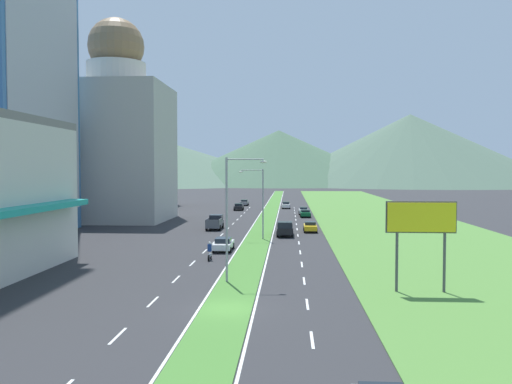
# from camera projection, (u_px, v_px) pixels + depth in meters

# --- Properties ---
(ground_plane) EXTENTS (600.00, 600.00, 0.00)m
(ground_plane) POSITION_uv_depth(u_px,v_px,m) (226.00, 309.00, 33.11)
(ground_plane) COLOR #2D2D30
(grass_median) EXTENTS (3.20, 240.00, 0.06)m
(grass_median) POSITION_uv_depth(u_px,v_px,m) (267.00, 219.00, 92.94)
(grass_median) COLOR #477F33
(grass_median) RESTS_ON ground_plane
(grass_verge_right) EXTENTS (24.00, 240.00, 0.06)m
(grass_verge_right) POSITION_uv_depth(u_px,v_px,m) (385.00, 220.00, 91.66)
(grass_verge_right) COLOR #518438
(grass_verge_right) RESTS_ON ground_plane
(lane_dash_left_2) EXTENTS (0.16, 2.80, 0.01)m
(lane_dash_left_2) POSITION_uv_depth(u_px,v_px,m) (118.00, 336.00, 27.85)
(lane_dash_left_2) COLOR silver
(lane_dash_left_2) RESTS_ON ground_plane
(lane_dash_left_3) EXTENTS (0.16, 2.80, 0.01)m
(lane_dash_left_3) POSITION_uv_depth(u_px,v_px,m) (153.00, 302.00, 35.03)
(lane_dash_left_3) COLOR silver
(lane_dash_left_3) RESTS_ON ground_plane
(lane_dash_left_4) EXTENTS (0.16, 2.80, 0.01)m
(lane_dash_left_4) POSITION_uv_depth(u_px,v_px,m) (176.00, 279.00, 42.21)
(lane_dash_left_4) COLOR silver
(lane_dash_left_4) RESTS_ON ground_plane
(lane_dash_left_5) EXTENTS (0.16, 2.80, 0.01)m
(lane_dash_left_5) POSITION_uv_depth(u_px,v_px,m) (192.00, 263.00, 49.39)
(lane_dash_left_5) COLOR silver
(lane_dash_left_5) RESTS_ON ground_plane
(lane_dash_left_6) EXTENTS (0.16, 2.80, 0.01)m
(lane_dash_left_6) POSITION_uv_depth(u_px,v_px,m) (205.00, 251.00, 56.57)
(lane_dash_left_6) COLOR silver
(lane_dash_left_6) RESTS_ON ground_plane
(lane_dash_left_7) EXTENTS (0.16, 2.80, 0.01)m
(lane_dash_left_7) POSITION_uv_depth(u_px,v_px,m) (214.00, 242.00, 63.75)
(lane_dash_left_7) COLOR silver
(lane_dash_left_7) RESTS_ON ground_plane
(lane_dash_left_8) EXTENTS (0.16, 2.80, 0.01)m
(lane_dash_left_8) POSITION_uv_depth(u_px,v_px,m) (222.00, 235.00, 70.93)
(lane_dash_left_8) COLOR silver
(lane_dash_left_8) RESTS_ON ground_plane
(lane_dash_left_9) EXTENTS (0.16, 2.80, 0.01)m
(lane_dash_left_9) POSITION_uv_depth(u_px,v_px,m) (228.00, 229.00, 78.11)
(lane_dash_left_9) COLOR silver
(lane_dash_left_9) RESTS_ON ground_plane
(lane_dash_left_10) EXTENTS (0.16, 2.80, 0.01)m
(lane_dash_left_10) POSITION_uv_depth(u_px,v_px,m) (233.00, 224.00, 85.29)
(lane_dash_left_10) COLOR silver
(lane_dash_left_10) RESTS_ON ground_plane
(lane_dash_left_11) EXTENTS (0.16, 2.80, 0.01)m
(lane_dash_left_11) POSITION_uv_depth(u_px,v_px,m) (237.00, 219.00, 92.47)
(lane_dash_left_11) COLOR silver
(lane_dash_left_11) RESTS_ON ground_plane
(lane_dash_left_12) EXTENTS (0.16, 2.80, 0.01)m
(lane_dash_left_12) POSITION_uv_depth(u_px,v_px,m) (241.00, 216.00, 99.65)
(lane_dash_left_12) COLOR silver
(lane_dash_left_12) RESTS_ON ground_plane
(lane_dash_left_13) EXTENTS (0.16, 2.80, 0.01)m
(lane_dash_left_13) POSITION_uv_depth(u_px,v_px,m) (244.00, 213.00, 106.83)
(lane_dash_left_13) COLOR silver
(lane_dash_left_13) RESTS_ON ground_plane
(lane_dash_left_14) EXTENTS (0.16, 2.80, 0.01)m
(lane_dash_left_14) POSITION_uv_depth(u_px,v_px,m) (247.00, 210.00, 114.01)
(lane_dash_left_14) COLOR silver
(lane_dash_left_14) RESTS_ON ground_plane
(lane_dash_left_15) EXTENTS (0.16, 2.80, 0.01)m
(lane_dash_left_15) POSITION_uv_depth(u_px,v_px,m) (250.00, 208.00, 121.19)
(lane_dash_left_15) COLOR silver
(lane_dash_left_15) RESTS_ON ground_plane
(lane_dash_right_2) EXTENTS (0.16, 2.80, 0.01)m
(lane_dash_right_2) POSITION_uv_depth(u_px,v_px,m) (312.00, 340.00, 27.21)
(lane_dash_right_2) COLOR silver
(lane_dash_right_2) RESTS_ON ground_plane
(lane_dash_right_3) EXTENTS (0.16, 2.80, 0.01)m
(lane_dash_right_3) POSITION_uv_depth(u_px,v_px,m) (307.00, 304.00, 34.39)
(lane_dash_right_3) COLOR silver
(lane_dash_right_3) RESTS_ON ground_plane
(lane_dash_right_4) EXTENTS (0.16, 2.80, 0.01)m
(lane_dash_right_4) POSITION_uv_depth(u_px,v_px,m) (304.00, 281.00, 41.57)
(lane_dash_right_4) COLOR silver
(lane_dash_right_4) RESTS_ON ground_plane
(lane_dash_right_5) EXTENTS (0.16, 2.80, 0.01)m
(lane_dash_right_5) POSITION_uv_depth(u_px,v_px,m) (302.00, 264.00, 48.75)
(lane_dash_right_5) COLOR silver
(lane_dash_right_5) RESTS_ON ground_plane
(lane_dash_right_6) EXTENTS (0.16, 2.80, 0.01)m
(lane_dash_right_6) POSITION_uv_depth(u_px,v_px,m) (300.00, 252.00, 55.93)
(lane_dash_right_6) COLOR silver
(lane_dash_right_6) RESTS_ON ground_plane
(lane_dash_right_7) EXTENTS (0.16, 2.80, 0.01)m
(lane_dash_right_7) POSITION_uv_depth(u_px,v_px,m) (299.00, 243.00, 63.11)
(lane_dash_right_7) COLOR silver
(lane_dash_right_7) RESTS_ON ground_plane
(lane_dash_right_8) EXTENTS (0.16, 2.80, 0.01)m
(lane_dash_right_8) POSITION_uv_depth(u_px,v_px,m) (298.00, 235.00, 70.29)
(lane_dash_right_8) COLOR silver
(lane_dash_right_8) RESTS_ON ground_plane
(lane_dash_right_9) EXTENTS (0.16, 2.80, 0.01)m
(lane_dash_right_9) POSITION_uv_depth(u_px,v_px,m) (297.00, 229.00, 77.47)
(lane_dash_right_9) COLOR silver
(lane_dash_right_9) RESTS_ON ground_plane
(lane_dash_right_10) EXTENTS (0.16, 2.80, 0.01)m
(lane_dash_right_10) POSITION_uv_depth(u_px,v_px,m) (296.00, 224.00, 84.65)
(lane_dash_right_10) COLOR silver
(lane_dash_right_10) RESTS_ON ground_plane
(lane_dash_right_11) EXTENTS (0.16, 2.80, 0.01)m
(lane_dash_right_11) POSITION_uv_depth(u_px,v_px,m) (296.00, 220.00, 91.83)
(lane_dash_right_11) COLOR silver
(lane_dash_right_11) RESTS_ON ground_plane
(lane_dash_right_12) EXTENTS (0.16, 2.80, 0.01)m
(lane_dash_right_12) POSITION_uv_depth(u_px,v_px,m) (295.00, 216.00, 99.01)
(lane_dash_right_12) COLOR silver
(lane_dash_right_12) RESTS_ON ground_plane
(lane_dash_right_13) EXTENTS (0.16, 2.80, 0.01)m
(lane_dash_right_13) POSITION_uv_depth(u_px,v_px,m) (295.00, 213.00, 106.19)
(lane_dash_right_13) COLOR silver
(lane_dash_right_13) RESTS_ON ground_plane
(lane_dash_right_14) EXTENTS (0.16, 2.80, 0.01)m
(lane_dash_right_14) POSITION_uv_depth(u_px,v_px,m) (295.00, 210.00, 113.37)
(lane_dash_right_14) COLOR silver
(lane_dash_right_14) RESTS_ON ground_plane
(lane_dash_right_15) EXTENTS (0.16, 2.80, 0.01)m
(lane_dash_right_15) POSITION_uv_depth(u_px,v_px,m) (294.00, 208.00, 120.55)
(lane_dash_right_15) COLOR silver
(lane_dash_right_15) RESTS_ON ground_plane
(edge_line_median_left) EXTENTS (0.16, 240.00, 0.01)m
(edge_line_median_left) POSITION_uv_depth(u_px,v_px,m) (257.00, 219.00, 93.05)
(edge_line_median_left) COLOR silver
(edge_line_median_left) RESTS_ON ground_plane
(edge_line_median_right) EXTENTS (0.16, 240.00, 0.01)m
(edge_line_median_right) POSITION_uv_depth(u_px,v_px,m) (277.00, 219.00, 92.83)
(edge_line_median_right) COLOR silver
(edge_line_median_right) RESTS_ON ground_plane
(domed_building) EXTENTS (17.22, 17.22, 34.47)m
(domed_building) POSITION_uv_depth(u_px,v_px,m) (117.00, 138.00, 90.58)
(domed_building) COLOR #B7B2A8
(domed_building) RESTS_ON ground_plane
(midrise_colored) EXTENTS (17.41, 17.41, 20.54)m
(midrise_colored) POSITION_uv_depth(u_px,v_px,m) (131.00, 163.00, 125.96)
(midrise_colored) COLOR #B7B2A8
(midrise_colored) RESTS_ON ground_plane
(hill_far_left) EXTENTS (220.58, 220.58, 33.60)m
(hill_far_left) POSITION_uv_depth(u_px,v_px,m) (127.00, 157.00, 333.53)
(hill_far_left) COLOR #516B56
(hill_far_left) RESTS_ON ground_plane
(hill_far_center) EXTENTS (140.72, 140.72, 31.84)m
(hill_far_center) POSITION_uv_depth(u_px,v_px,m) (279.00, 157.00, 312.56)
(hill_far_center) COLOR #47664C
(hill_far_center) RESTS_ON ground_plane
(hill_far_right) EXTENTS (164.58, 164.58, 40.57)m
(hill_far_right) POSITION_uv_depth(u_px,v_px,m) (410.00, 149.00, 305.32)
(hill_far_right) COLOR #516B56
(hill_far_right) RESTS_ON ground_plane
(street_lamp_near) EXTENTS (3.21, 0.41, 9.70)m
(street_lamp_near) POSITION_uv_depth(u_px,v_px,m) (231.00, 211.00, 40.84)
(street_lamp_near) COLOR #99999E
(street_lamp_near) RESTS_ON ground_plane
(street_lamp_mid) EXTENTS (3.07, 0.46, 8.82)m
(street_lamp_mid) POSITION_uv_depth(u_px,v_px,m) (260.00, 199.00, 65.97)
(street_lamp_mid) COLOR #99999E
(street_lamp_mid) RESTS_ON ground_plane
(billboard_roadside) EXTENTS (4.95, 0.28, 6.53)m
(billboard_roadside) POSITION_uv_depth(u_px,v_px,m) (421.00, 223.00, 37.39)
(billboard_roadside) COLOR #4C4C51
(billboard_roadside) RESTS_ON ground_plane
(car_0) EXTENTS (1.87, 4.60, 1.43)m
(car_0) POSITION_uv_depth(u_px,v_px,m) (303.00, 211.00, 102.84)
(car_0) COLOR silver
(car_0) RESTS_ON ground_plane
(car_2) EXTENTS (1.87, 4.08, 1.48)m
(car_2) POSITION_uv_depth(u_px,v_px,m) (286.00, 205.00, 118.59)
(car_2) COLOR silver
(car_2) RESTS_ON ground_plane
(car_3) EXTENTS (1.88, 4.33, 1.41)m
(car_3) POSITION_uv_depth(u_px,v_px,m) (310.00, 227.00, 74.38)
(car_3) COLOR yellow
(car_3) RESTS_ON ground_plane
(car_4) EXTENTS (2.00, 4.70, 1.42)m
(car_4) POSITION_uv_depth(u_px,v_px,m) (223.00, 244.00, 57.00)
(car_4) COLOR silver
(car_4) RESTS_ON ground_plane
(car_5) EXTENTS (1.96, 4.04, 1.50)m
(car_5) POSITION_uv_depth(u_px,v_px,m) (239.00, 207.00, 113.28)
(car_5) COLOR black
(car_5) RESTS_ON ground_plane
(car_6) EXTENTS (1.96, 4.54, 1.33)m
(car_6) POSITION_uv_depth(u_px,v_px,m) (305.00, 213.00, 97.24)
(car_6) COLOR #0C5128
(car_6) RESTS_ON ground_plane
(car_7) EXTENTS (1.91, 4.38, 1.43)m
(car_7) POSITION_uv_depth(u_px,v_px,m) (244.00, 202.00, 128.25)
(car_7) COLOR slate
(car_7) RESTS_ON ground_plane
(pickup_truck_0) EXTENTS (2.18, 5.40, 2.00)m
(pickup_truck_0) POSITION_uv_depth(u_px,v_px,m) (285.00, 229.00, 69.57)
(pickup_truck_0) COLOR black
(pickup_truck_0) RESTS_ON ground_plane
(pickup_truck_1) EXTENTS (2.18, 5.40, 2.00)m
(pickup_truck_1) POSITION_uv_depth(u_px,v_px,m) (215.00, 222.00, 77.67)
(pickup_truck_1) COLOR #515459
(pickup_truck_1) RESTS_ON ground_plane
(motorcycle_rider) EXTENTS (0.36, 2.00, 1.80)m
(motorcycle_rider) POSITION_uv_depth(u_px,v_px,m) (210.00, 252.00, 51.11)
(motorcycle_rider) COLOR black
(motorcycle_rider) RESTS_ON ground_plane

